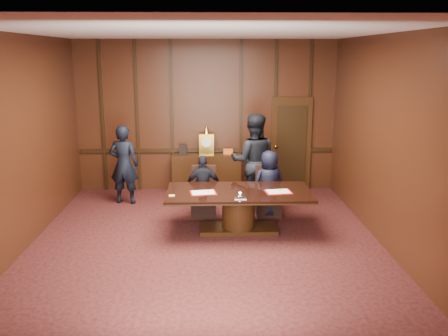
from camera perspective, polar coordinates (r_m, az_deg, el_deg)
name	(u,v)px	position (r m, az deg, el deg)	size (l,w,h in m)	color
room	(209,144)	(7.79, -1.81, 2.86)	(7.00, 7.04, 3.50)	black
sideboard	(207,171)	(11.11, -2.08, -0.42)	(1.60, 0.45, 1.54)	black
conference_table	(239,204)	(8.64, 1.78, -4.38)	(2.62, 1.32, 0.76)	black
folder_left	(203,193)	(8.44, -2.52, -2.99)	(0.50, 0.39, 0.02)	maroon
folder_right	(278,192)	(8.54, 6.55, -2.87)	(0.50, 0.39, 0.02)	maroon
inkstand	(240,195)	(8.12, 1.98, -3.31)	(0.20, 0.14, 0.12)	white
notepad	(172,196)	(8.32, -6.30, -3.32)	(0.10, 0.07, 0.01)	#F6E978
chair_left	(204,201)	(9.53, -2.46, -4.03)	(0.49, 0.49, 0.99)	black
chair_right	(268,201)	(9.60, 5.33, -3.94)	(0.50, 0.50, 0.99)	black
signatory_left	(203,187)	(9.36, -2.49, -2.24)	(0.73, 0.30, 1.25)	black
signatory_right	(269,184)	(9.42, 5.45, -1.89)	(0.65, 0.43, 1.34)	black
witness_left	(124,165)	(10.39, -11.94, 0.41)	(0.63, 0.41, 1.72)	black
witness_right	(253,161)	(9.92, 3.56, 0.86)	(0.96, 0.75, 1.98)	black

